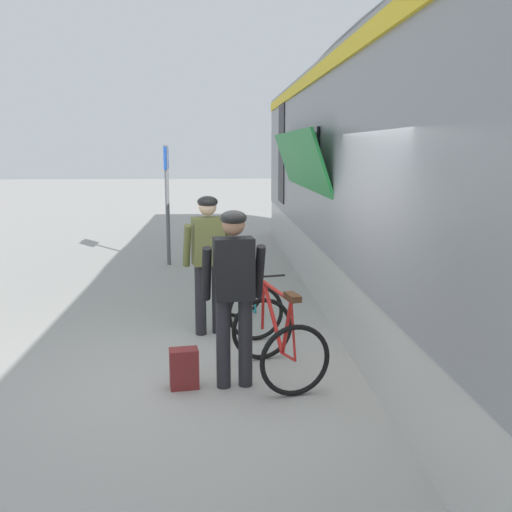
# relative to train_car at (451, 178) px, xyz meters

# --- Properties ---
(ground_plane) EXTENTS (80.00, 80.00, 0.00)m
(ground_plane) POSITION_rel_train_car_xyz_m (-2.70, -1.65, -1.97)
(ground_plane) COLOR #A09E99
(train_car) EXTENTS (3.32, 17.62, 3.88)m
(train_car) POSITION_rel_train_car_xyz_m (0.00, 0.00, 0.00)
(train_car) COLOR gray
(train_car) RESTS_ON ground
(cyclist_near_in_dark) EXTENTS (0.64, 0.36, 1.76)m
(cyclist_near_in_dark) POSITION_rel_train_car_xyz_m (-2.83, -1.79, -0.91)
(cyclist_near_in_dark) COLOR #232328
(cyclist_near_in_dark) RESTS_ON ground
(cyclist_far_in_olive) EXTENTS (0.66, 0.41, 1.76)m
(cyclist_far_in_olive) POSITION_rel_train_car_xyz_m (-3.10, -0.11, -0.91)
(cyclist_far_in_olive) COLOR #232328
(cyclist_far_in_olive) RESTS_ON ground
(bicycle_near_red) EXTENTS (0.94, 1.21, 0.99)m
(bicycle_near_red) POSITION_rel_train_car_xyz_m (-2.37, -1.57, -1.56)
(bicycle_near_red) COLOR black
(bicycle_near_red) RESTS_ON ground
(bicycle_far_teal) EXTENTS (0.89, 1.18, 0.99)m
(bicycle_far_teal) POSITION_rel_train_car_xyz_m (-2.62, 0.08, -1.56)
(bicycle_far_teal) COLOR black
(bicycle_far_teal) RESTS_ON ground
(backpack_on_platform) EXTENTS (0.30, 0.22, 0.40)m
(backpack_on_platform) POSITION_rel_train_car_xyz_m (-3.32, -1.80, -1.77)
(backpack_on_platform) COLOR maroon
(backpack_on_platform) RESTS_ON ground
(platform_sign_post) EXTENTS (0.08, 0.70, 2.40)m
(platform_sign_post) POSITION_rel_train_car_xyz_m (-3.99, 4.43, -0.34)
(platform_sign_post) COLOR #595B60
(platform_sign_post) RESTS_ON ground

